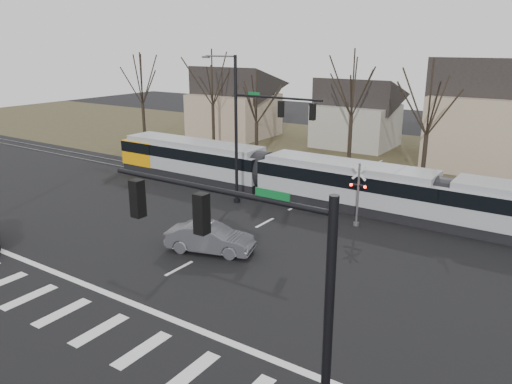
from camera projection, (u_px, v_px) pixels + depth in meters
The scene contains 15 objects.
ground at pixel (151, 284), 23.70m from camera, with size 140.00×140.00×0.00m, color black.
grass_verge at pixel (386, 158), 49.14m from camera, with size 140.00×28.00×0.01m, color #38331E.
crosswalk at pixel (80, 321), 20.51m from camera, with size 27.00×2.60×0.01m.
stop_line at pixel (121, 299), 22.26m from camera, with size 28.00×0.35×0.01m, color silver.
lane_dashes at pixel (309, 199), 36.42m from camera, with size 0.18×30.00×0.01m.
rail_pair at pixel (308, 199), 36.25m from camera, with size 90.00×1.52×0.06m.
tram at pixel (345, 182), 34.48m from camera, with size 41.38×3.07×3.14m.
sedan at pixel (210, 238), 27.10m from camera, with size 5.09×3.02×1.58m, color #46464C.
signal_pole_near_right at pixel (258, 294), 12.04m from camera, with size 6.72×0.44×8.00m.
signal_pole_far at pixel (255, 125), 33.28m from camera, with size 9.28×0.44×10.20m.
rail_crossing_signal at pixel (358, 197), 30.66m from camera, with size 1.08×0.36×4.00m.
tree_row at pixel (388, 117), 41.86m from camera, with size 59.20×7.20×10.00m.
house_a at pixel (234, 99), 60.11m from camera, with size 9.72×8.64×8.60m.
house_b at pixel (357, 110), 53.84m from camera, with size 8.64×7.56×7.65m.
house_c at pixel (494, 111), 43.63m from camera, with size 10.80×8.64×10.10m.
Camera 1 is at (16.10, -15.00, 11.01)m, focal length 35.00 mm.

